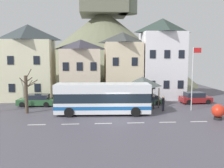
{
  "coord_description": "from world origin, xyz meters",
  "views": [
    {
      "loc": [
        -2.24,
        -23.35,
        6.22
      ],
      "look_at": [
        -0.24,
        5.07,
        2.85
      ],
      "focal_mm": 39.3,
      "sensor_mm": 36.0,
      "label": 1
    }
  ],
  "objects_px": {
    "townhouse_02": "(123,65)",
    "public_bench": "(144,99)",
    "transit_bus": "(103,99)",
    "townhouse_03": "(162,59)",
    "flagpole": "(193,74)",
    "bare_tree_01": "(27,93)",
    "parked_car_00": "(37,100)",
    "harbour_buoy": "(218,111)",
    "townhouse_01": "(81,69)",
    "hilltop_castle": "(104,45)",
    "pedestrian_00": "(163,103)",
    "pedestrian_01": "(154,101)",
    "parked_car_01": "(195,98)",
    "bus_shelter": "(142,82)",
    "townhouse_00": "(29,62)",
    "parked_car_02": "(145,100)"
  },
  "relations": [
    {
      "from": "parked_car_00",
      "to": "parked_car_02",
      "type": "distance_m",
      "value": 13.44
    },
    {
      "from": "hilltop_castle",
      "to": "pedestrian_00",
      "type": "bearing_deg",
      "value": -79.16
    },
    {
      "from": "townhouse_03",
      "to": "pedestrian_00",
      "type": "height_order",
      "value": "townhouse_03"
    },
    {
      "from": "townhouse_01",
      "to": "transit_bus",
      "type": "distance_m",
      "value": 10.74
    },
    {
      "from": "townhouse_01",
      "to": "pedestrian_00",
      "type": "xyz_separation_m",
      "value": [
        9.57,
        -9.05,
        -3.31
      ]
    },
    {
      "from": "transit_bus",
      "to": "townhouse_03",
      "type": "bearing_deg",
      "value": 49.25
    },
    {
      "from": "parked_car_00",
      "to": "harbour_buoy",
      "type": "xyz_separation_m",
      "value": [
        19.05,
        -7.9,
        0.14
      ]
    },
    {
      "from": "townhouse_03",
      "to": "harbour_buoy",
      "type": "height_order",
      "value": "townhouse_03"
    },
    {
      "from": "parked_car_02",
      "to": "transit_bus",
      "type": "bearing_deg",
      "value": 31.69
    },
    {
      "from": "hilltop_castle",
      "to": "parked_car_02",
      "type": "xyz_separation_m",
      "value": [
        4.22,
        -25.51,
        -7.77
      ]
    },
    {
      "from": "townhouse_00",
      "to": "townhouse_03",
      "type": "distance_m",
      "value": 18.82
    },
    {
      "from": "townhouse_01",
      "to": "flagpole",
      "type": "bearing_deg",
      "value": -34.62
    },
    {
      "from": "pedestrian_00",
      "to": "bare_tree_01",
      "type": "distance_m",
      "value": 14.95
    },
    {
      "from": "transit_bus",
      "to": "pedestrian_01",
      "type": "xyz_separation_m",
      "value": [
        5.94,
        1.99,
        -0.68
      ]
    },
    {
      "from": "parked_car_00",
      "to": "harbour_buoy",
      "type": "bearing_deg",
      "value": 161.02
    },
    {
      "from": "bus_shelter",
      "to": "townhouse_00",
      "type": "bearing_deg",
      "value": 160.4
    },
    {
      "from": "townhouse_02",
      "to": "flagpole",
      "type": "xyz_separation_m",
      "value": [
        6.92,
        -8.87,
        -0.63
      ]
    },
    {
      "from": "hilltop_castle",
      "to": "pedestrian_01",
      "type": "height_order",
      "value": "hilltop_castle"
    },
    {
      "from": "bus_shelter",
      "to": "parked_car_00",
      "type": "distance_m",
      "value": 13.23
    },
    {
      "from": "flagpole",
      "to": "bare_tree_01",
      "type": "relative_size",
      "value": 1.48
    },
    {
      "from": "townhouse_00",
      "to": "pedestrian_01",
      "type": "bearing_deg",
      "value": -25.15
    },
    {
      "from": "parked_car_00",
      "to": "harbour_buoy",
      "type": "height_order",
      "value": "harbour_buoy"
    },
    {
      "from": "parked_car_00",
      "to": "harbour_buoy",
      "type": "relative_size",
      "value": 2.97
    },
    {
      "from": "townhouse_02",
      "to": "bare_tree_01",
      "type": "bearing_deg",
      "value": -141.63
    },
    {
      "from": "parked_car_00",
      "to": "public_bench",
      "type": "bearing_deg",
      "value": -172.69
    },
    {
      "from": "townhouse_00",
      "to": "townhouse_01",
      "type": "bearing_deg",
      "value": 4.86
    },
    {
      "from": "townhouse_01",
      "to": "harbour_buoy",
      "type": "distance_m",
      "value": 19.34
    },
    {
      "from": "public_bench",
      "to": "pedestrian_00",
      "type": "bearing_deg",
      "value": -76.52
    },
    {
      "from": "transit_bus",
      "to": "parked_car_02",
      "type": "relative_size",
      "value": 2.17
    },
    {
      "from": "parked_car_02",
      "to": "pedestrian_00",
      "type": "relative_size",
      "value": 2.75
    },
    {
      "from": "parked_car_01",
      "to": "harbour_buoy",
      "type": "bearing_deg",
      "value": -100.19
    },
    {
      "from": "townhouse_01",
      "to": "flagpole",
      "type": "relative_size",
      "value": 1.19
    },
    {
      "from": "townhouse_03",
      "to": "public_bench",
      "type": "height_order",
      "value": "townhouse_03"
    },
    {
      "from": "townhouse_03",
      "to": "harbour_buoy",
      "type": "distance_m",
      "value": 13.61
    },
    {
      "from": "parked_car_01",
      "to": "bare_tree_01",
      "type": "height_order",
      "value": "bare_tree_01"
    },
    {
      "from": "parked_car_00",
      "to": "bare_tree_01",
      "type": "xyz_separation_m",
      "value": [
        -0.12,
        -3.84,
        1.51
      ]
    },
    {
      "from": "hilltop_castle",
      "to": "pedestrian_00",
      "type": "relative_size",
      "value": 24.44
    },
    {
      "from": "hilltop_castle",
      "to": "pedestrian_01",
      "type": "xyz_separation_m",
      "value": [
        4.71,
        -28.07,
        -7.43
      ]
    },
    {
      "from": "townhouse_02",
      "to": "harbour_buoy",
      "type": "bearing_deg",
      "value": -59.01
    },
    {
      "from": "townhouse_03",
      "to": "hilltop_castle",
      "type": "xyz_separation_m",
      "value": [
        -7.65,
        20.58,
        2.69
      ]
    },
    {
      "from": "townhouse_03",
      "to": "parked_car_01",
      "type": "distance_m",
      "value": 7.42
    },
    {
      "from": "townhouse_03",
      "to": "hilltop_castle",
      "type": "height_order",
      "value": "hilltop_castle"
    },
    {
      "from": "parked_car_01",
      "to": "transit_bus",
      "type": "bearing_deg",
      "value": -159.68
    },
    {
      "from": "pedestrian_01",
      "to": "harbour_buoy",
      "type": "relative_size",
      "value": 1.08
    },
    {
      "from": "townhouse_03",
      "to": "transit_bus",
      "type": "xyz_separation_m",
      "value": [
        -8.87,
        -9.48,
        -4.06
      ]
    },
    {
      "from": "townhouse_01",
      "to": "harbour_buoy",
      "type": "bearing_deg",
      "value": -43.42
    },
    {
      "from": "townhouse_01",
      "to": "townhouse_02",
      "type": "bearing_deg",
      "value": -0.48
    },
    {
      "from": "transit_bus",
      "to": "parked_car_02",
      "type": "bearing_deg",
      "value": 42.22
    },
    {
      "from": "townhouse_03",
      "to": "bare_tree_01",
      "type": "relative_size",
      "value": 2.37
    },
    {
      "from": "townhouse_02",
      "to": "public_bench",
      "type": "bearing_deg",
      "value": -60.25
    }
  ]
}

